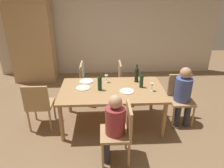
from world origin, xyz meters
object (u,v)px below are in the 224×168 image
Objects in this scene: chair_far_right at (125,79)px; dinner_plate_guest_left at (127,91)px; person_woman_host at (113,124)px; wine_bottle_tall_green at (137,74)px; wine_bottle_short_olive at (142,80)px; wine_glass_near_left at (106,77)px; dining_table at (112,93)px; chair_near at (121,129)px; armoire_cabinet at (32,42)px; dinner_plate_guest_right at (86,81)px; chair_left_end at (39,103)px; person_man_bearded at (183,92)px; chair_far_left at (86,77)px; wine_bottle_dark_red at (100,83)px; chair_right_end at (180,95)px; dinner_plate_host at (83,88)px; wine_glass_centre at (152,85)px.

chair_far_right is 3.63× the size of dinner_plate_guest_left.
person_woman_host is at bearing -11.16° from chair_far_right.
wine_bottle_tall_green is (0.15, -0.62, 0.37)m from chair_far_right.
wine_bottle_short_olive reaches higher than dinner_plate_guest_left.
wine_bottle_tall_green reaches higher than wine_bottle_short_olive.
wine_bottle_short_olive reaches higher than wine_glass_near_left.
wine_bottle_tall_green reaches higher than person_woman_host.
chair_near is (0.09, -0.92, -0.14)m from dining_table.
wine_bottle_tall_green is 0.25m from wine_bottle_short_olive.
dinner_plate_guest_right is (1.55, -1.93, -0.35)m from armoire_cabinet.
person_man_bearded is (2.64, 0.06, 0.12)m from chair_left_end.
armoire_cabinet is 2.37× the size of chair_left_end.
chair_far_left is 0.80m from wine_glass_near_left.
armoire_cabinet reaches higher than chair_near.
wine_bottle_dark_red is at bearing 169.56° from dinner_plate_guest_left.
dinner_plate_host is at bearing 0.73° from chair_right_end.
armoire_cabinet is at bearing 106.87° from chair_left_end.
wine_bottle_tall_green reaches higher than chair_far_left.
person_man_bearded is 4.47× the size of dinner_plate_guest_left.
person_man_bearded reaches higher than chair_right_end.
chair_left_end is 1.59m from dinner_plate_guest_left.
chair_far_left is 1.64m from wine_glass_centre.
person_woman_host is 1.11m from dinner_plate_host.
armoire_cabinet is 2.37× the size of chair_far_right.
person_man_bearded is (1.23, 0.89, 0.12)m from chair_near.
chair_far_left is 2.62× the size of wine_bottle_tall_green.
wine_bottle_short_olive is 2.14× the size of wine_glass_centre.
person_man_bearded is (1.35, 0.89, 0.02)m from person_woman_host.
wine_glass_near_left is 0.57× the size of dinner_plate_host.
person_man_bearded is 3.56× the size of wine_bottle_short_olive.
wine_bottle_tall_green is (-0.83, 0.21, 0.37)m from chair_right_end.
person_woman_host is (-0.03, -0.92, -0.03)m from dining_table.
chair_right_end is 2.04m from chair_far_left.
dinner_plate_host is at bearing 27.18° from person_woman_host.
chair_left_end is at bearing -176.22° from dining_table.
person_man_bearded is at bearing -5.74° from wine_bottle_short_olive.
wine_glass_centre is (0.21, -0.41, -0.05)m from wine_bottle_tall_green.
dining_table is 0.29m from dinner_plate_guest_left.
chair_right_end is 1.00× the size of chair_far_right.
dining_table is 0.93m from chair_near.
dinner_plate_guest_left is at bearing -23.97° from dining_table.
wine_glass_near_left is at bearing 157.92° from wine_bottle_short_olive.
wine_bottle_tall_green is (1.04, -0.62, 0.30)m from chair_far_left.
wine_bottle_short_olive is (0.05, -0.25, -0.02)m from wine_bottle_tall_green.
armoire_cabinet is at bearing 33.59° from chair_near.
dinner_plate_guest_right is at bearing 19.83° from person_woman_host.
dinner_plate_guest_right is at bearing -51.09° from armoire_cabinet.
chair_far_left is at bearing 15.88° from person_woman_host.
chair_right_end is at bearing 66.05° from chair_far_left.
chair_left_end is 1.89m from wine_bottle_tall_green.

